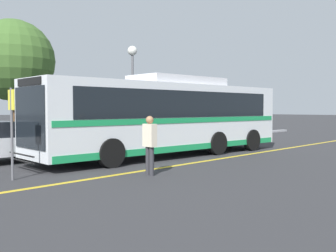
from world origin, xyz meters
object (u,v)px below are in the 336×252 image
at_px(pedestrian_0, 150,141).
at_px(tree_0, 13,61).
at_px(transit_bus, 168,115).
at_px(street_lamp, 132,68).
at_px(bus_stop_sign, 12,122).

distance_m(pedestrian_0, tree_0, 13.01).
distance_m(transit_bus, street_lamp, 7.37).
height_order(transit_bus, street_lamp, street_lamp).
xyz_separation_m(street_lamp, tree_0, (-5.58, 3.39, 0.24)).
bearing_deg(bus_stop_sign, street_lamp, -52.87).
bearing_deg(transit_bus, bus_stop_sign, 100.16).
bearing_deg(tree_0, bus_stop_sign, -115.26).
distance_m(pedestrian_0, street_lamp, 12.01).
distance_m(street_lamp, tree_0, 6.53).
xyz_separation_m(transit_bus, pedestrian_0, (-3.91, -2.97, -0.70)).
bearing_deg(bus_stop_sign, pedestrian_0, -120.49).
bearing_deg(tree_0, transit_bus, -76.44).
xyz_separation_m(transit_bus, bus_stop_sign, (-7.10, -0.79, -0.10)).
xyz_separation_m(transit_bus, tree_0, (-2.28, 9.44, 2.88)).
relative_size(pedestrian_0, bus_stop_sign, 0.69).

